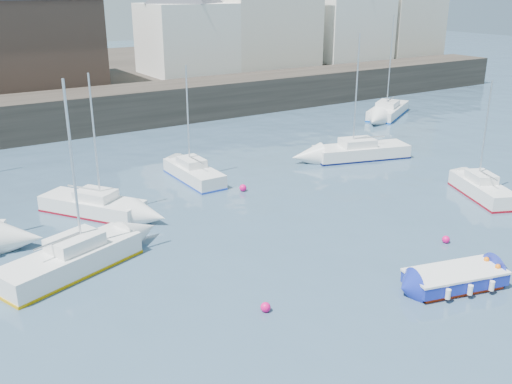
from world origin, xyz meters
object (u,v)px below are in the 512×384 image
sailboat_d (361,151)px  buoy_near (265,311)px  blue_dinghy (455,278)px  buoy_far (243,191)px  sailboat_b (93,205)px  sailboat_f (194,172)px  buoy_mid (446,243)px  sailboat_a (71,259)px  sailboat_g (388,110)px  sailboat_c (482,189)px

sailboat_d → buoy_near: bearing=-141.9°
blue_dinghy → sailboat_d: sailboat_d is taller
buoy_far → sailboat_b: bearing=171.6°
sailboat_d → sailboat_f: size_ratio=1.22×
buoy_mid → buoy_near: bearing=-177.6°
sailboat_a → buoy_mid: sailboat_a is taller
sailboat_a → buoy_near: size_ratio=21.03×
sailboat_g → buoy_far: sailboat_g is taller
sailboat_a → sailboat_c: size_ratio=1.23×
sailboat_f → buoy_mid: 14.99m
sailboat_a → buoy_mid: 16.07m
blue_dinghy → sailboat_d: size_ratio=0.50×
blue_dinghy → buoy_far: (-1.09, 13.59, -0.40)m
buoy_mid → buoy_far: 11.46m
sailboat_g → buoy_near: bearing=-142.0°
sailboat_d → buoy_near: size_ratio=22.27×
blue_dinghy → buoy_mid: bearing=44.1°
sailboat_a → sailboat_f: size_ratio=1.15×
buoy_far → buoy_mid: bearing=-69.3°
buoy_mid → sailboat_g: bearing=50.5°
sailboat_a → sailboat_c: sailboat_a is taller
sailboat_a → sailboat_d: (20.70, 5.78, -0.05)m
sailboat_f → sailboat_a: bearing=-140.4°
sailboat_a → buoy_far: (10.74, 4.48, -0.54)m
blue_dinghy → sailboat_f: 16.99m
sailboat_c → sailboat_g: 20.72m
sailboat_d → buoy_mid: size_ratio=23.46×
sailboat_b → sailboat_c: 20.55m
sailboat_a → buoy_far: sailboat_a is taller
blue_dinghy → buoy_far: bearing=94.6°
sailboat_f → sailboat_g: sailboat_g is taller
sailboat_a → sailboat_f: sailboat_a is taller
blue_dinghy → sailboat_a: (-11.83, 9.11, 0.14)m
sailboat_c → buoy_mid: 6.99m
sailboat_c → sailboat_f: bearing=137.0°
buoy_far → buoy_near: bearing=-117.8°
sailboat_b → sailboat_d: bearing=0.3°
sailboat_b → sailboat_c: sailboat_b is taller
sailboat_f → buoy_near: sailboat_f is taller
sailboat_b → buoy_far: 8.19m
sailboat_c → blue_dinghy: bearing=-148.1°
sailboat_f → buoy_near: bearing=-107.2°
sailboat_b → sailboat_f: 6.95m
sailboat_b → blue_dinghy: bearing=-58.2°
sailboat_b → buoy_near: sailboat_b is taller
blue_dinghy → sailboat_f: sailboat_f is taller
blue_dinghy → buoy_mid: blue_dinghy is taller
blue_dinghy → buoy_mid: 4.15m
sailboat_b → buoy_far: sailboat_b is taller
sailboat_b → buoy_mid: size_ratio=20.45×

